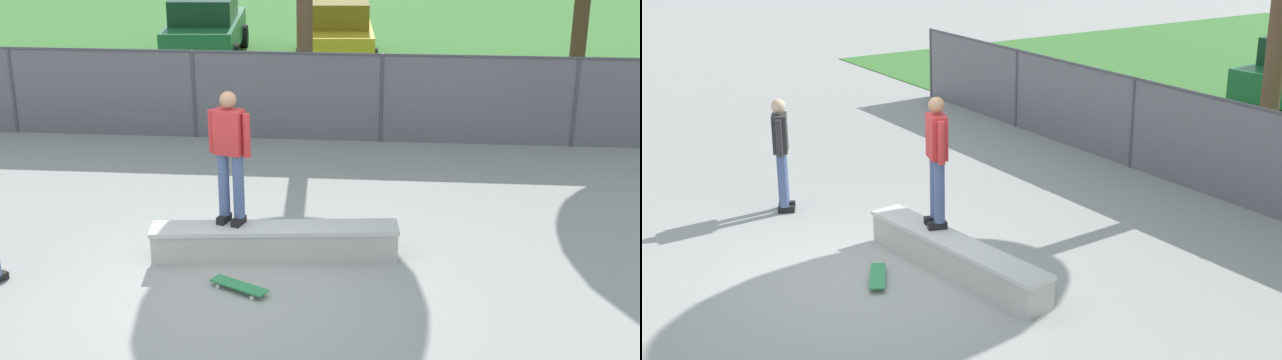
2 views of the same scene
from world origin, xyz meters
TOP-DOWN VIEW (x-y plane):
  - ground_plane at (0.00, 0.00)m, footprint 80.00×80.00m
  - grass_strip at (0.00, 16.54)m, footprint 29.79×20.00m
  - concrete_ledge at (0.46, 0.96)m, footprint 3.34×0.83m
  - skateboarder at (-0.12, 1.04)m, footprint 0.58×0.36m
  - skateboard at (0.14, -0.04)m, footprint 0.80×0.56m
  - chainlink_fence at (-0.00, 6.24)m, footprint 17.86×0.07m
  - car_green at (-3.03, 13.23)m, footprint 2.27×4.33m
  - car_yellow at (0.49, 13.01)m, footprint 2.27×4.33m

SIDE VIEW (x-z plane):
  - ground_plane at x=0.00m, z-range 0.00..0.00m
  - grass_strip at x=0.00m, z-range 0.00..0.02m
  - skateboard at x=0.14m, z-range 0.03..0.12m
  - concrete_ledge at x=0.46m, z-range 0.00..0.47m
  - car_green at x=-3.03m, z-range 0.01..1.67m
  - car_yellow at x=0.49m, z-range 0.01..1.67m
  - chainlink_fence at x=0.00m, z-range 0.08..1.78m
  - skateboarder at x=-0.12m, z-range 0.56..2.38m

